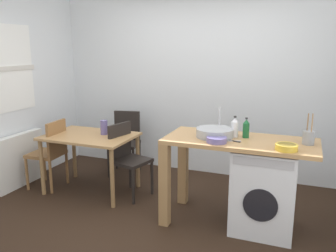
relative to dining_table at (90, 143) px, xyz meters
name	(u,v)px	position (x,y,z in m)	size (l,w,h in m)	color
ground_plane	(149,222)	(1.04, -0.50, -0.64)	(5.46, 5.46, 0.00)	black
wall_back	(199,80)	(1.04, 1.25, 0.71)	(4.60, 0.10, 2.70)	silver
radiator	(20,160)	(-0.98, -0.20, -0.29)	(0.10, 0.80, 0.70)	white
dining_table	(90,143)	(0.00, 0.00, 0.00)	(1.10, 0.76, 0.74)	tan
chair_person_seat	(51,150)	(-0.55, -0.10, -0.14)	(0.42, 0.42, 0.90)	olive
chair_opposite	(127,155)	(0.48, 0.07, -0.14)	(0.48, 0.48, 0.90)	black
chair_spare_by_wall	(125,139)	(0.08, 0.77, -0.14)	(0.47, 0.47, 0.90)	black
kitchen_counter	(219,152)	(1.70, -0.19, 0.12)	(1.50, 0.68, 0.92)	tan
washing_machine	(264,189)	(2.17, -0.20, -0.21)	(0.60, 0.61, 0.86)	silver
sink_basin	(215,133)	(1.65, -0.19, 0.32)	(0.38, 0.38, 0.09)	#9EA0A5
tap	(219,120)	(1.65, -0.01, 0.42)	(0.02, 0.02, 0.28)	#B2B2B7
bottle_tall_green	(235,127)	(1.83, -0.12, 0.38)	(0.07, 0.07, 0.22)	silver
bottle_squat_brown	(246,129)	(1.95, -0.10, 0.37)	(0.07, 0.07, 0.21)	#19592D
mixing_bowl	(217,139)	(1.72, -0.39, 0.31)	(0.20, 0.20, 0.05)	slate
utensil_crock	(309,137)	(2.54, -0.14, 0.35)	(0.11, 0.11, 0.30)	gray
colander	(286,147)	(2.36, -0.41, 0.31)	(0.20, 0.20, 0.06)	gold
vase	(104,127)	(0.15, 0.10, 0.19)	(0.09, 0.09, 0.18)	slate
scissors	(233,141)	(1.86, -0.29, 0.28)	(0.15, 0.06, 0.01)	#B2B2B7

